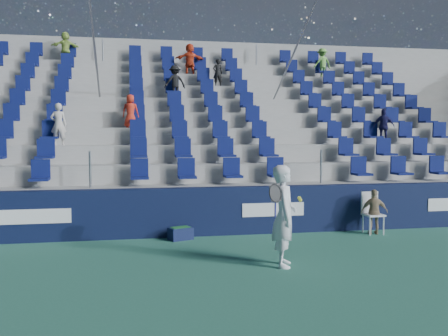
# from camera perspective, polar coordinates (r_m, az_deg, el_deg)

# --- Properties ---
(ground) EXTENTS (70.00, 70.00, 0.00)m
(ground) POSITION_cam_1_polar(r_m,az_deg,el_deg) (9.58, 1.95, -11.39)
(ground) COLOR #2F6E58
(ground) RESTS_ON ground
(sponsor_wall) EXTENTS (24.00, 0.32, 1.20)m
(sponsor_wall) POSITION_cam_1_polar(r_m,az_deg,el_deg) (12.48, -1.19, -4.95)
(sponsor_wall) COLOR #0E1636
(sponsor_wall) RESTS_ON ground
(grandstand) EXTENTS (24.00, 8.17, 6.63)m
(grandstand) POSITION_cam_1_polar(r_m,az_deg,el_deg) (17.37, -3.99, 2.65)
(grandstand) COLOR #A2A39D
(grandstand) RESTS_ON ground
(tennis_player) EXTENTS (0.72, 0.80, 1.94)m
(tennis_player) POSITION_cam_1_polar(r_m,az_deg,el_deg) (9.59, 6.88, -5.44)
(tennis_player) COLOR silver
(tennis_player) RESTS_ON ground
(line_judge_chair) EXTENTS (0.48, 0.49, 1.05)m
(line_judge_chair) POSITION_cam_1_polar(r_m,az_deg,el_deg) (13.27, 16.49, -4.58)
(line_judge_chair) COLOR white
(line_judge_chair) RESTS_ON ground
(line_judge) EXTENTS (0.71, 0.44, 1.13)m
(line_judge) POSITION_cam_1_polar(r_m,az_deg,el_deg) (13.13, 16.80, -4.82)
(line_judge) COLOR tan
(line_judge) RESTS_ON ground
(ball_bin) EXTENTS (0.63, 0.52, 0.30)m
(ball_bin) POSITION_cam_1_polar(r_m,az_deg,el_deg) (12.05, -5.00, -7.38)
(ball_bin) COLOR #10173B
(ball_bin) RESTS_ON ground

